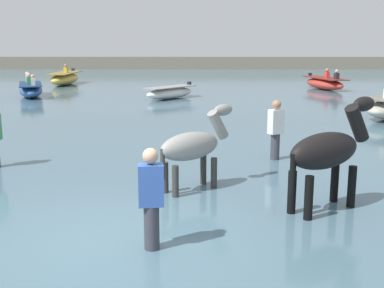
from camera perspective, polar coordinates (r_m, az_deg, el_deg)
name	(u,v)px	position (r m, az deg, el deg)	size (l,w,h in m)	color
ground_plane	(112,259)	(7.10, -9.15, -12.84)	(120.00, 120.00, 0.00)	#666051
water_surface	(162,124)	(16.63, -3.49, 2.31)	(90.00, 90.00, 0.29)	#476675
horse_lead_grey	(193,148)	(8.83, 0.12, -0.47)	(1.44, 1.26, 1.78)	gray
horse_trailing_black	(328,153)	(8.06, 15.25, -1.01)	(1.71, 1.36, 2.04)	black
boat_near_port	(31,90)	(24.15, -17.94, 5.91)	(1.94, 3.26, 1.07)	#28518E
boat_mid_channel	(65,79)	(29.70, -14.35, 7.26)	(1.41, 3.46, 1.17)	gold
boat_distant_east	(325,83)	(27.12, 14.91, 6.72)	(1.90, 3.38, 1.09)	#BC382D
boat_near_starboard	(170,93)	(22.24, -2.56, 5.88)	(2.45, 2.56, 0.68)	silver
person_spectator_far	(276,134)	(11.22, 9.52, 1.12)	(0.38, 0.33, 1.63)	#383842
person_onlooker_left	(151,206)	(6.42, -4.67, -7.12)	(0.34, 0.24, 1.63)	#383842
far_shoreline	(183,64)	(43.64, -1.01, 9.11)	(80.00, 2.40, 1.34)	#706B5B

